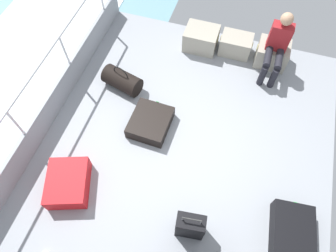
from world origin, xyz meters
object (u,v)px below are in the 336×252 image
suitcase_0 (190,226)px  cargo_crate_0 (201,39)px  suitcase_2 (150,122)px  suitcase_4 (292,236)px  suitcase_5 (68,183)px  cargo_crate_2 (272,54)px  cargo_crate_1 (236,45)px  duffel_bag (122,80)px  passenger_seated (277,45)px

suitcase_0 → cargo_crate_0: bearing=101.9°
suitcase_2 → suitcase_4: size_ratio=0.79×
suitcase_0 → suitcase_5: 1.78m
cargo_crate_0 → suitcase_2: 1.96m
cargo_crate_2 → suitcase_5: 4.02m
suitcase_2 → suitcase_5: suitcase_5 is taller
cargo_crate_1 → suitcase_0: size_ratio=0.95×
cargo_crate_2 → duffel_bag: duffel_bag is taller
cargo_crate_0 → duffel_bag: duffel_bag is taller
cargo_crate_0 → cargo_crate_1: bearing=5.1°
cargo_crate_2 → suitcase_5: bearing=-126.3°
cargo_crate_0 → cargo_crate_1: cargo_crate_0 is taller
cargo_crate_0 → suitcase_0: 3.39m
passenger_seated → suitcase_4: size_ratio=1.28×
cargo_crate_1 → suitcase_5: size_ratio=0.72×
cargo_crate_0 → suitcase_2: bearing=-99.3°
duffel_bag → suitcase_0: bearing=-48.9°
passenger_seated → suitcase_5: bearing=-127.9°
suitcase_4 → cargo_crate_2: bearing=102.7°
cargo_crate_2 → passenger_seated: (0.00, -0.18, 0.38)m
cargo_crate_2 → suitcase_0: (-0.60, -3.32, 0.06)m
suitcase_2 → suitcase_4: (2.30, -1.07, 0.02)m
suitcase_0 → duffel_bag: (-1.73, 1.98, -0.09)m
cargo_crate_0 → duffel_bag: bearing=-127.7°
suitcase_2 → duffel_bag: size_ratio=0.96×
suitcase_5 → cargo_crate_1: bearing=62.4°
cargo_crate_0 → duffel_bag: (-1.03, -1.33, -0.03)m
duffel_bag → cargo_crate_2: bearing=29.9°
cargo_crate_2 → suitcase_0: size_ratio=0.93×
suitcase_0 → suitcase_2: bearing=126.5°
passenger_seated → suitcase_4: (0.68, -2.83, -0.45)m
cargo_crate_2 → duffel_bag: size_ratio=0.80×
passenger_seated → suitcase_2: 2.43m
suitcase_5 → cargo_crate_2: bearing=53.7°
cargo_crate_1 → suitcase_5: cargo_crate_1 is taller
suitcase_2 → suitcase_4: 2.53m
cargo_crate_0 → cargo_crate_2: bearing=0.2°
suitcase_4 → passenger_seated: bearing=103.5°
cargo_crate_2 → passenger_seated: bearing=-90.0°
cargo_crate_1 → passenger_seated: passenger_seated is taller
passenger_seated → duffel_bag: bearing=-153.6°
cargo_crate_0 → cargo_crate_2: 1.30m
suitcase_2 → suitcase_5: bearing=-120.4°
cargo_crate_2 → passenger_seated: size_ratio=0.52×
suitcase_2 → suitcase_5: size_ratio=0.84×
cargo_crate_2 → suitcase_2: 2.53m
suitcase_2 → duffel_bag: bearing=139.7°
cargo_crate_0 → cargo_crate_1: 0.64m
cargo_crate_0 → suitcase_5: 3.41m
cargo_crate_0 → passenger_seated: (1.30, -0.18, 0.38)m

